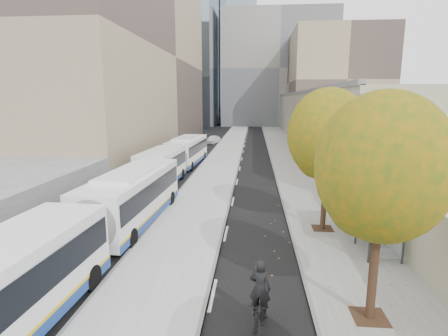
# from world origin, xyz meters

# --- Properties ---
(bus_platform) EXTENTS (4.25, 150.00, 0.15)m
(bus_platform) POSITION_xyz_m (-3.88, 35.00, 0.07)
(bus_platform) COLOR #AAAAAA
(bus_platform) RESTS_ON ground
(sidewalk) EXTENTS (4.75, 150.00, 0.08)m
(sidewalk) POSITION_xyz_m (4.12, 35.00, 0.04)
(sidewalk) COLOR gray
(sidewalk) RESTS_ON ground
(building_tan) EXTENTS (18.00, 92.00, 8.00)m
(building_tan) POSITION_xyz_m (15.50, 64.00, 4.00)
(building_tan) COLOR #A7A085
(building_tan) RESTS_ON ground
(building_midrise) EXTENTS (24.00, 46.00, 25.00)m
(building_midrise) POSITION_xyz_m (-22.50, 41.00, 12.50)
(building_midrise) COLOR gray
(building_midrise) RESTS_ON ground
(building_far_block) EXTENTS (30.00, 18.00, 30.00)m
(building_far_block) POSITION_xyz_m (6.00, 96.00, 15.00)
(building_far_block) COLOR gray
(building_far_block) RESTS_ON ground
(bus_shelter) EXTENTS (1.90, 4.40, 2.53)m
(bus_shelter) POSITION_xyz_m (5.69, 10.96, 2.19)
(bus_shelter) COLOR #383A3F
(bus_shelter) RESTS_ON sidewalk
(tree_b) EXTENTS (4.00, 4.00, 6.97)m
(tree_b) POSITION_xyz_m (3.60, 5.00, 5.04)
(tree_b) COLOR black
(tree_b) RESTS_ON sidewalk
(tree_c) EXTENTS (4.20, 4.20, 7.28)m
(tree_c) POSITION_xyz_m (3.60, 13.00, 5.25)
(tree_c) COLOR black
(tree_c) RESTS_ON sidewalk
(bus_near) EXTENTS (3.30, 17.84, 2.96)m
(bus_near) POSITION_xyz_m (-7.22, 9.22, 1.62)
(bus_near) COLOR white
(bus_near) RESTS_ON ground
(bus_far) EXTENTS (3.37, 17.50, 2.90)m
(bus_far) POSITION_xyz_m (-7.63, 27.80, 1.58)
(bus_far) COLOR white
(bus_far) RESTS_ON ground
(cyclist) EXTENTS (0.94, 1.90, 2.34)m
(cyclist) POSITION_xyz_m (0.02, 4.14, 0.87)
(cyclist) COLOR black
(cyclist) RESTS_ON ground
(distant_car) EXTENTS (2.47, 4.22, 1.35)m
(distant_car) POSITION_xyz_m (-6.92, 50.70, 0.67)
(distant_car) COLOR white
(distant_car) RESTS_ON ground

